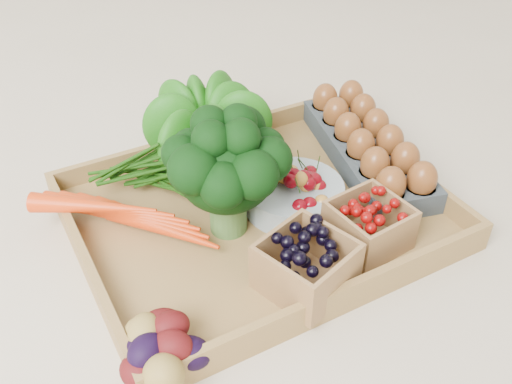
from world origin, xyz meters
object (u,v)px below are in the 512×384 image
cherry_bowl (294,196)px  broccoli (227,190)px  tray (256,218)px  egg_carton (366,151)px

cherry_bowl → broccoli: bearing=179.0°
tray → cherry_bowl: 0.07m
cherry_bowl → egg_carton: (0.18, 0.05, -0.00)m
tray → cherry_bowl: (0.06, -0.01, 0.03)m
broccoli → cherry_bowl: (0.12, -0.00, -0.05)m
tray → egg_carton: 0.25m
egg_carton → cherry_bowl: bearing=-151.6°
tray → egg_carton: bearing=8.6°
egg_carton → tray: bearing=-157.6°
tray → broccoli: size_ratio=2.93×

